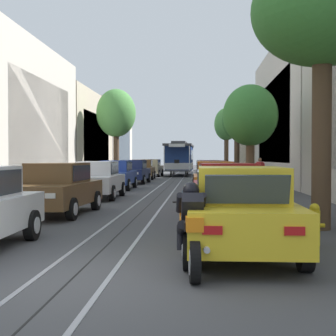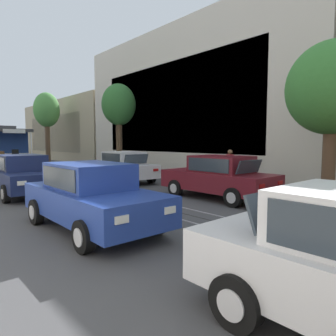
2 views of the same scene
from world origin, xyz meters
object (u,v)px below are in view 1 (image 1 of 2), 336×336
at_px(parked_car_white_mid_left, 97,180).
at_px(pedestrian_on_right_pavement, 260,171).
at_px(parked_car_beige_far_left, 151,168).
at_px(street_tree_kerb_left_second, 116,114).
at_px(parked_car_yellow_near_right, 240,210).
at_px(street_tree_kerb_right_mid, 237,123).
at_px(street_tree_kerb_right_second, 250,116).
at_px(parked_car_blue_fourth_left, 116,175).
at_px(street_tree_kerb_right_near, 322,13).
at_px(parked_car_red_second_right, 225,189).
at_px(cable_car_trolley, 180,158).
at_px(parked_car_orange_mid_right, 215,180).
at_px(fire_hydrant, 314,224).
at_px(parked_car_brown_second_left, 57,188).
at_px(parked_car_navy_fifth_left, 133,172).
at_px(parked_car_maroon_fourth_right, 213,175).
at_px(street_tree_kerb_right_fourth, 226,126).
at_px(motorcycle_with_rider, 192,230).
at_px(parked_car_white_fifth_right, 208,171).
at_px(parked_car_brown_sixth_left, 142,169).

bearing_deg(parked_car_white_mid_left, pedestrian_on_right_pavement, 45.38).
bearing_deg(parked_car_beige_far_left, street_tree_kerb_left_second, -103.02).
bearing_deg(parked_car_yellow_near_right, street_tree_kerb_right_mid, 85.61).
height_order(parked_car_yellow_near_right, street_tree_kerb_right_second, street_tree_kerb_right_second).
bearing_deg(parked_car_white_mid_left, parked_car_blue_fourth_left, 92.05).
bearing_deg(street_tree_kerb_right_near, parked_car_yellow_near_right, -125.10).
relative_size(parked_car_red_second_right, cable_car_trolley, 0.48).
height_order(parked_car_blue_fourth_left, parked_car_yellow_near_right, same).
bearing_deg(parked_car_orange_mid_right, fire_hydrant, -81.88).
bearing_deg(street_tree_kerb_right_second, street_tree_kerb_right_near, -87.79).
bearing_deg(street_tree_kerb_left_second, parked_car_white_mid_left, -83.25).
height_order(parked_car_orange_mid_right, fire_hydrant, parked_car_orange_mid_right).
relative_size(parked_car_orange_mid_right, street_tree_kerb_right_near, 0.66).
distance_m(street_tree_kerb_left_second, street_tree_kerb_right_mid, 9.16).
xyz_separation_m(parked_car_brown_second_left, parked_car_red_second_right, (5.13, -0.13, 0.00)).
distance_m(parked_car_beige_far_left, parked_car_yellow_near_right, 36.13).
xyz_separation_m(parked_car_blue_fourth_left, fire_hydrant, (6.84, -16.74, -0.38)).
relative_size(parked_car_navy_fifth_left, street_tree_kerb_left_second, 0.64).
height_order(parked_car_brown_second_left, parked_car_yellow_near_right, same).
relative_size(parked_car_maroon_fourth_right, pedestrian_on_right_pavement, 2.53).
distance_m(parked_car_blue_fourth_left, street_tree_kerb_right_fourth, 24.67).
height_order(parked_car_brown_second_left, parked_car_beige_far_left, same).
distance_m(parked_car_maroon_fourth_right, motorcycle_with_rider, 19.63).
height_order(parked_car_navy_fifth_left, parked_car_orange_mid_right, same).
xyz_separation_m(parked_car_brown_second_left, street_tree_kerb_left_second, (-1.89, 21.86, 4.24)).
height_order(parked_car_blue_fourth_left, motorcycle_with_rider, parked_car_blue_fourth_left).
bearing_deg(motorcycle_with_rider, parked_car_white_fifth_right, 88.26).
height_order(parked_car_beige_far_left, motorcycle_with_rider, parked_car_beige_far_left).
height_order(parked_car_blue_fourth_left, street_tree_kerb_right_near, street_tree_kerb_right_near).
bearing_deg(motorcycle_with_rider, street_tree_kerb_left_second, 101.85).
height_order(street_tree_kerb_left_second, pedestrian_on_right_pavement, street_tree_kerb_left_second).
bearing_deg(street_tree_kerb_right_near, motorcycle_with_rider, -123.98).
relative_size(parked_car_white_fifth_right, cable_car_trolley, 0.48).
bearing_deg(parked_car_navy_fifth_left, parked_car_orange_mid_right, -66.35).
bearing_deg(parked_car_orange_mid_right, street_tree_kerb_right_near, -75.88).
relative_size(parked_car_brown_second_left, fire_hydrant, 5.25).
relative_size(parked_car_white_mid_left, parked_car_maroon_fourth_right, 1.00).
bearing_deg(parked_car_brown_sixth_left, fire_hydrant, -76.83).
bearing_deg(parked_car_red_second_right, parked_car_brown_second_left, 178.60).
bearing_deg(parked_car_maroon_fourth_right, motorcycle_with_rider, -92.68).
bearing_deg(street_tree_kerb_right_near, street_tree_kerb_right_second, 92.21).
bearing_deg(parked_car_maroon_fourth_right, parked_car_yellow_near_right, -90.23).
distance_m(parked_car_orange_mid_right, fire_hydrant, 11.33).
distance_m(parked_car_brown_second_left, parked_car_red_second_right, 5.13).
height_order(cable_car_trolley, fire_hydrant, cable_car_trolley).
height_order(parked_car_blue_fourth_left, parked_car_red_second_right, same).
bearing_deg(parked_car_maroon_fourth_right, parked_car_beige_far_left, 106.40).
bearing_deg(cable_car_trolley, parked_car_white_fifth_right, -80.16).
height_order(parked_car_white_fifth_right, street_tree_kerb_right_mid, street_tree_kerb_right_mid).
bearing_deg(parked_car_yellow_near_right, parked_car_blue_fourth_left, 106.60).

